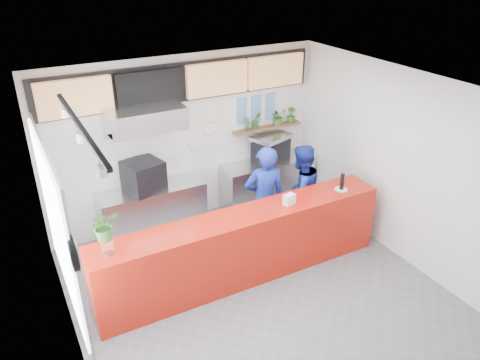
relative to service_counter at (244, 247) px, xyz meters
name	(u,v)px	position (x,y,z in m)	size (l,w,h in m)	color
floor	(257,291)	(0.00, -0.40, -0.55)	(5.00, 5.00, 0.00)	slate
ceiling	(261,92)	(0.00, -0.40, 2.45)	(5.00, 5.00, 0.00)	silver
wall_back	(186,141)	(0.00, 2.10, 0.95)	(5.00, 5.00, 0.00)	white
wall_left	(62,255)	(-2.50, -0.40, 0.95)	(5.00, 5.00, 0.00)	white
wall_right	(397,165)	(2.50, -0.40, 0.95)	(5.00, 5.00, 0.00)	white
service_counter	(244,247)	(0.00, 0.00, 0.00)	(4.50, 0.60, 1.10)	#AE190C
cream_band	(183,78)	(0.00, 2.09, 2.05)	(5.00, 0.02, 0.80)	beige
prep_bench	(153,211)	(-0.80, 1.80, -0.10)	(1.80, 0.60, 0.90)	#B2B5BA
panini_oven	(143,176)	(-0.90, 1.80, 0.60)	(0.57, 0.57, 0.51)	black
extraction_hood	(145,118)	(-0.80, 1.75, 1.60)	(1.20, 0.70, 0.35)	#B2B5BA
hood_lip	(146,130)	(-0.80, 1.75, 1.40)	(1.20, 0.70, 0.08)	#B2B5BA
right_bench	(267,183)	(1.50, 1.80, -0.10)	(1.80, 0.60, 0.90)	#B2B5BA
espresso_machine	(271,151)	(1.57, 1.80, 0.56)	(0.65, 0.46, 0.42)	black
espresso_tray	(271,137)	(1.57, 1.80, 0.83)	(0.72, 0.50, 0.07)	#ADB0B4
herb_shelf	(267,127)	(1.60, 2.00, 0.95)	(1.40, 0.18, 0.04)	brown
menu_board_far_left	(75,98)	(-1.75, 1.98, 2.00)	(1.10, 0.10, 0.55)	tan
menu_board_mid_left	(151,88)	(-0.59, 1.98, 2.00)	(1.10, 0.10, 0.55)	black
menu_board_mid_right	(217,79)	(0.57, 1.98, 2.00)	(1.10, 0.10, 0.55)	tan
menu_board_far_right	(276,71)	(1.73, 1.98, 2.00)	(1.10, 0.10, 0.55)	tan
soffit	(184,82)	(0.00, 2.06, 2.00)	(4.80, 0.04, 0.65)	black
window_pane	(57,226)	(-2.47, -0.10, 1.15)	(0.04, 2.20, 1.90)	silver
window_frame	(59,226)	(-2.45, -0.10, 1.15)	(0.03, 2.30, 2.00)	#B2B5BA
wall_clock_rim	(74,256)	(-2.46, -1.30, 1.50)	(0.30, 0.30, 0.05)	black
wall_clock_face	(77,255)	(-2.43, -1.30, 1.50)	(0.26, 0.26, 0.02)	white
track_rail	(79,125)	(-2.10, -0.40, 2.39)	(0.05, 2.40, 0.04)	black
dec_plate_a	(194,126)	(0.15, 2.07, 1.20)	(0.24, 0.24, 0.03)	silver
dec_plate_b	(210,129)	(0.45, 2.07, 1.10)	(0.24, 0.24, 0.03)	silver
dec_plate_c	(195,142)	(0.15, 2.07, 0.90)	(0.24, 0.24, 0.03)	silver
dec_plate_d	(212,115)	(0.50, 2.07, 1.35)	(0.24, 0.24, 0.03)	silver
photo_frame_a	(242,104)	(1.10, 2.08, 1.45)	(0.20, 0.02, 0.25)	#598CBF
photo_frame_b	(256,102)	(1.40, 2.08, 1.45)	(0.20, 0.02, 0.25)	#598CBF
photo_frame_c	(270,100)	(1.70, 2.08, 1.45)	(0.20, 0.02, 0.25)	#598CBF
photo_frame_d	(242,118)	(1.10, 2.08, 1.20)	(0.20, 0.02, 0.25)	#598CBF
photo_frame_e	(256,115)	(1.40, 2.08, 1.20)	(0.20, 0.02, 0.25)	#598CBF
photo_frame_f	(270,113)	(1.70, 2.08, 1.20)	(0.20, 0.02, 0.25)	#598CBF
staff_center	(264,199)	(0.68, 0.55, 0.36)	(0.66, 0.44, 1.81)	navy
staff_right	(300,192)	(1.40, 0.59, 0.29)	(0.81, 0.63, 1.67)	navy
herb_a	(247,124)	(1.16, 2.00, 1.10)	(0.14, 0.09, 0.26)	#316322
herb_b	(256,120)	(1.36, 2.00, 1.13)	(0.18, 0.15, 0.33)	#316322
herb_c	(278,116)	(1.83, 2.00, 1.13)	(0.29, 0.25, 0.33)	#316322
herb_d	(291,115)	(2.13, 2.00, 1.12)	(0.16, 0.15, 0.29)	#316322
glass_vase	(108,247)	(-1.95, -0.03, 0.65)	(0.16, 0.16, 0.19)	silver
basil_vase	(104,225)	(-1.95, -0.03, 0.97)	(0.36, 0.31, 0.39)	#316322
napkin_holder	(289,199)	(0.74, -0.05, 0.63)	(0.18, 0.11, 0.16)	silver
white_plate	(341,189)	(1.72, -0.06, 0.56)	(0.20, 0.20, 0.02)	silver
pepper_mill	(342,181)	(1.72, -0.06, 0.70)	(0.07, 0.07, 0.26)	black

